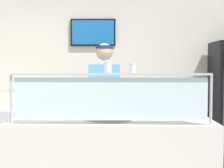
{
  "coord_description": "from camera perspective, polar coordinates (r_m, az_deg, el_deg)",
  "views": [
    {
      "loc": [
        1.09,
        -2.77,
        1.47
      ],
      "look_at": [
        1.0,
        0.43,
        1.3
      ],
      "focal_mm": 50.98,
      "sensor_mm": 36.0,
      "label": 1
    }
  ],
  "objects": [
    {
      "name": "prep_shelf",
      "position": [
        5.21,
        -17.66,
        -8.76
      ],
      "size": [
        0.7,
        0.55,
        0.82
      ],
      "primitive_type": "cube",
      "color": "#B7BABF",
      "rests_on": "ground"
    },
    {
      "name": "sneeze_guard",
      "position": [
        2.84,
        -0.3,
        -1.51
      ],
      "size": [
        1.81,
        0.06,
        0.46
      ],
      "color": "#B2B5BC",
      "rests_on": "serving_counter"
    },
    {
      "name": "worker_figure",
      "position": [
        3.94,
        -1.29,
        -3.66
      ],
      "size": [
        0.41,
        0.5,
        1.76
      ],
      "color": "#23232D",
      "rests_on": "ground"
    },
    {
      "name": "pizza_server",
      "position": [
        3.14,
        -0.0,
        -5.7
      ],
      "size": [
        0.13,
        0.29,
        0.01
      ],
      "primitive_type": "cube",
      "rotation": [
        0.0,
        0.0,
        -0.19
      ],
      "color": "#ADAFB7",
      "rests_on": "pizza_tray"
    },
    {
      "name": "serving_counter",
      "position": [
        3.31,
        -0.11,
        -14.4
      ],
      "size": [
        1.99,
        0.78,
        0.95
      ],
      "primitive_type": "cube",
      "color": "silver",
      "rests_on": "ground"
    },
    {
      "name": "pepper_flake_shaker",
      "position": [
        2.83,
        3.76,
        2.72
      ],
      "size": [
        0.06,
        0.06,
        0.09
      ],
      "color": "white",
      "rests_on": "sneeze_guard"
    },
    {
      "name": "pizza_box_stack",
      "position": [
        5.13,
        -17.72,
        -3.01
      ],
      "size": [
        0.44,
        0.43,
        0.22
      ],
      "color": "silver",
      "rests_on": "prep_shelf"
    },
    {
      "name": "parmesan_shaker",
      "position": [
        2.83,
        -0.75,
        2.82
      ],
      "size": [
        0.07,
        0.07,
        0.1
      ],
      "color": "white",
      "rests_on": "sneeze_guard"
    },
    {
      "name": "shop_rear_unit",
      "position": [
        5.31,
        0.52,
        1.87
      ],
      "size": [
        6.39,
        0.13,
        2.7
      ],
      "color": "silver",
      "rests_on": "ground"
    },
    {
      "name": "pizza_tray",
      "position": [
        3.17,
        -0.48,
        -6.03
      ],
      "size": [
        0.47,
        0.47,
        0.04
      ],
      "color": "#9EA0A8",
      "rests_on": "serving_counter"
    }
  ]
}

